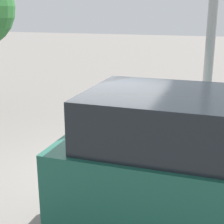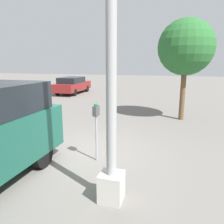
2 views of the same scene
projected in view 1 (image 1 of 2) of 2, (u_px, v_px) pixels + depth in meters
name	position (u px, v px, depth m)	size (l,w,h in m)	color
ground_plane	(95.00, 178.00, 6.66)	(80.00, 80.00, 0.00)	slate
parking_meter_near	(121.00, 113.00, 6.83)	(0.21, 0.14, 1.57)	#9E9EA3
lamp_post	(210.00, 53.00, 6.82)	(0.44, 0.44, 6.26)	beige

